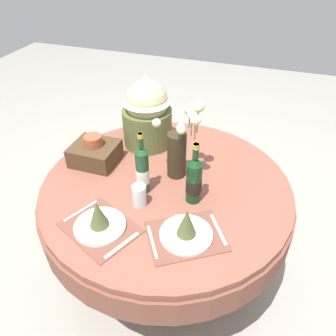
# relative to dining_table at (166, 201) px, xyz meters

# --- Properties ---
(ground) EXTENTS (8.00, 8.00, 0.00)m
(ground) POSITION_rel_dining_table_xyz_m (0.00, 0.00, -0.59)
(ground) COLOR #9E998E
(dining_table) EXTENTS (1.37, 1.37, 0.73)m
(dining_table) POSITION_rel_dining_table_xyz_m (0.00, 0.00, 0.00)
(dining_table) COLOR brown
(dining_table) RESTS_ON ground
(place_setting_left) EXTENTS (0.42, 0.38, 0.16)m
(place_setting_left) POSITION_rel_dining_table_xyz_m (-0.19, -0.40, 0.18)
(place_setting_left) COLOR brown
(place_setting_left) RESTS_ON dining_table
(place_setting_right) EXTENTS (0.43, 0.40, 0.16)m
(place_setting_right) POSITION_rel_dining_table_xyz_m (0.21, -0.32, 0.18)
(place_setting_right) COLOR brown
(place_setting_right) RESTS_ON dining_table
(flower_vase) EXTENTS (0.26, 0.18, 0.44)m
(flower_vase) POSITION_rel_dining_table_xyz_m (0.04, 0.10, 0.33)
(flower_vase) COLOR #332819
(flower_vase) RESTS_ON dining_table
(wine_bottle_centre) EXTENTS (0.07, 0.07, 0.35)m
(wine_bottle_centre) POSITION_rel_dining_table_xyz_m (-0.09, -0.09, 0.27)
(wine_bottle_centre) COLOR #194223
(wine_bottle_centre) RESTS_ON dining_table
(wine_bottle_right) EXTENTS (0.08, 0.08, 0.34)m
(wine_bottle_right) POSITION_rel_dining_table_xyz_m (0.17, -0.08, 0.26)
(wine_bottle_right) COLOR #143819
(wine_bottle_right) RESTS_ON dining_table
(tumbler_near_left) EXTENTS (0.07, 0.07, 0.11)m
(tumbler_near_left) POSITION_rel_dining_table_xyz_m (-0.07, -0.20, 0.19)
(tumbler_near_left) COLOR silver
(tumbler_near_left) RESTS_ON dining_table
(gift_tub_back_left) EXTENTS (0.30, 0.30, 0.45)m
(gift_tub_back_left) POSITION_rel_dining_table_xyz_m (-0.24, 0.35, 0.37)
(gift_tub_back_left) COLOR #566033
(gift_tub_back_left) RESTS_ON dining_table
(woven_basket_side_left) EXTENTS (0.25, 0.23, 0.17)m
(woven_basket_side_left) POSITION_rel_dining_table_xyz_m (-0.46, 0.06, 0.20)
(woven_basket_side_left) COLOR #47331E
(woven_basket_side_left) RESTS_ON dining_table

